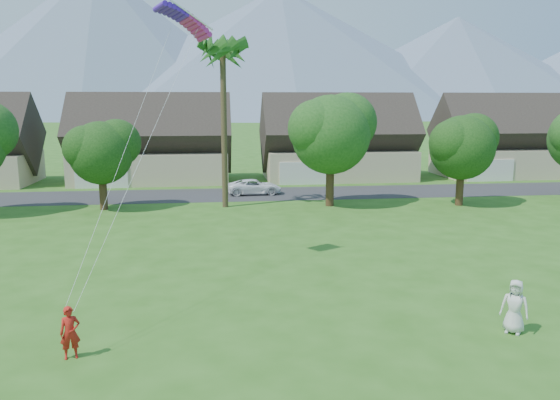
{
  "coord_description": "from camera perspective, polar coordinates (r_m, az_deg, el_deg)",
  "views": [
    {
      "loc": [
        -2.69,
        -12.6,
        7.91
      ],
      "look_at": [
        0.0,
        10.0,
        3.8
      ],
      "focal_mm": 35.0,
      "sensor_mm": 36.0,
      "label": 1
    }
  ],
  "objects": [
    {
      "name": "street",
      "position": [
        47.35,
        -3.44,
        0.61
      ],
      "size": [
        90.0,
        7.0,
        0.01
      ],
      "primitive_type": "cube",
      "color": "#2D2D30",
      "rests_on": "ground"
    },
    {
      "name": "kite_flyer",
      "position": [
        18.61,
        -21.09,
        -12.8
      ],
      "size": [
        0.7,
        0.56,
        1.68
      ],
      "primitive_type": "imported",
      "rotation": [
        0.0,
        0.0,
        0.28
      ],
      "color": "red",
      "rests_on": "ground"
    },
    {
      "name": "watcher",
      "position": [
        20.8,
        23.32,
        -10.18
      ],
      "size": [
        1.11,
        1.05,
        1.9
      ],
      "primitive_type": "imported",
      "rotation": [
        0.0,
        0.0,
        -0.66
      ],
      "color": "silver",
      "rests_on": "ground"
    },
    {
      "name": "parked_car",
      "position": [
        47.28,
        -2.68,
        1.39
      ],
      "size": [
        4.77,
        2.37,
        1.3
      ],
      "primitive_type": "imported",
      "rotation": [
        0.0,
        0.0,
        1.62
      ],
      "color": "white",
      "rests_on": "ground"
    },
    {
      "name": "mountain_ridge",
      "position": [
        273.74,
        -4.17,
        14.64
      ],
      "size": [
        540.0,
        240.0,
        70.0
      ],
      "color": "slate",
      "rests_on": "ground"
    },
    {
      "name": "houses_row",
      "position": [
        55.87,
        -3.52,
        5.63
      ],
      "size": [
        72.75,
        8.19,
        8.86
      ],
      "color": "beige",
      "rests_on": "ground"
    },
    {
      "name": "tree_row",
      "position": [
        40.66,
        -4.61,
        5.94
      ],
      "size": [
        62.27,
        6.67,
        8.45
      ],
      "color": "#47301C",
      "rests_on": "ground"
    },
    {
      "name": "fan_palm",
      "position": [
        41.29,
        -6.02,
        15.59
      ],
      "size": [
        3.0,
        3.0,
        13.8
      ],
      "color": "#4C3D26",
      "rests_on": "ground"
    },
    {
      "name": "parafoil_kite",
      "position": [
        26.09,
        -9.94,
        18.22
      ],
      "size": [
        2.88,
        1.47,
        0.5
      ],
      "rotation": [
        0.0,
        0.0,
        0.46
      ],
      "color": "#4D19C0",
      "rests_on": "ground"
    }
  ]
}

